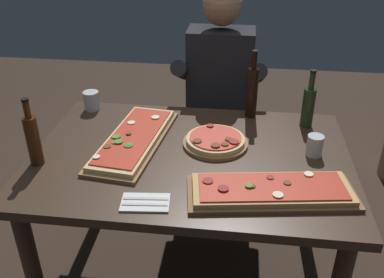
{
  "coord_description": "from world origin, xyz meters",
  "views": [
    {
      "loc": [
        0.21,
        -1.59,
        1.73
      ],
      "look_at": [
        0.0,
        0.05,
        0.79
      ],
      "focal_mm": 39.85,
      "sensor_mm": 36.0,
      "label": 1
    }
  ],
  "objects_px": {
    "pizza_rectangular_left": "(134,139)",
    "vinegar_bottle_green": "(33,138)",
    "pizza_round_far": "(215,141)",
    "oil_bottle_amber": "(252,91)",
    "seated_diner": "(219,90)",
    "diner_chair": "(219,120)",
    "dining_table": "(191,172)",
    "pizza_rectangular_front": "(271,191)",
    "tumbler_near_camera": "(92,102)",
    "tumbler_far_side": "(315,146)",
    "wine_bottle_dark": "(308,105)"
  },
  "relations": [
    {
      "from": "tumbler_far_side",
      "to": "dining_table",
      "type": "bearing_deg",
      "value": -173.27
    },
    {
      "from": "diner_chair",
      "to": "tumbler_near_camera",
      "type": "bearing_deg",
      "value": -144.87
    },
    {
      "from": "tumbler_near_camera",
      "to": "pizza_round_far",
      "type": "bearing_deg",
      "value": -23.4
    },
    {
      "from": "dining_table",
      "to": "pizza_rectangular_front",
      "type": "relative_size",
      "value": 2.1
    },
    {
      "from": "wine_bottle_dark",
      "to": "tumbler_near_camera",
      "type": "distance_m",
      "value": 1.12
    },
    {
      "from": "tumbler_near_camera",
      "to": "diner_chair",
      "type": "relative_size",
      "value": 0.12
    },
    {
      "from": "oil_bottle_amber",
      "to": "diner_chair",
      "type": "bearing_deg",
      "value": 112.86
    },
    {
      "from": "pizza_rectangular_front",
      "to": "wine_bottle_dark",
      "type": "distance_m",
      "value": 0.63
    },
    {
      "from": "pizza_rectangular_left",
      "to": "vinegar_bottle_green",
      "type": "distance_m",
      "value": 0.44
    },
    {
      "from": "wine_bottle_dark",
      "to": "oil_bottle_amber",
      "type": "distance_m",
      "value": 0.28
    },
    {
      "from": "vinegar_bottle_green",
      "to": "seated_diner",
      "type": "distance_m",
      "value": 1.14
    },
    {
      "from": "oil_bottle_amber",
      "to": "seated_diner",
      "type": "bearing_deg",
      "value": 120.1
    },
    {
      "from": "wine_bottle_dark",
      "to": "tumbler_near_camera",
      "type": "xyz_separation_m",
      "value": [
        -1.11,
        0.05,
        -0.07
      ]
    },
    {
      "from": "tumbler_near_camera",
      "to": "seated_diner",
      "type": "relative_size",
      "value": 0.08
    },
    {
      "from": "pizza_round_far",
      "to": "oil_bottle_amber",
      "type": "relative_size",
      "value": 0.85
    },
    {
      "from": "seated_diner",
      "to": "vinegar_bottle_green",
      "type": "bearing_deg",
      "value": -128.9
    },
    {
      "from": "dining_table",
      "to": "pizza_rectangular_left",
      "type": "xyz_separation_m",
      "value": [
        -0.27,
        0.07,
        0.12
      ]
    },
    {
      "from": "pizza_rectangular_left",
      "to": "diner_chair",
      "type": "xyz_separation_m",
      "value": [
        0.35,
        0.79,
        -0.27
      ]
    },
    {
      "from": "wine_bottle_dark",
      "to": "oil_bottle_amber",
      "type": "height_order",
      "value": "oil_bottle_amber"
    },
    {
      "from": "vinegar_bottle_green",
      "to": "seated_diner",
      "type": "height_order",
      "value": "seated_diner"
    },
    {
      "from": "pizza_rectangular_left",
      "to": "seated_diner",
      "type": "height_order",
      "value": "seated_diner"
    },
    {
      "from": "dining_table",
      "to": "wine_bottle_dark",
      "type": "xyz_separation_m",
      "value": [
        0.53,
        0.34,
        0.21
      ]
    },
    {
      "from": "oil_bottle_amber",
      "to": "tumbler_far_side",
      "type": "relative_size",
      "value": 3.71
    },
    {
      "from": "dining_table",
      "to": "wine_bottle_dark",
      "type": "bearing_deg",
      "value": 32.65
    },
    {
      "from": "pizza_round_far",
      "to": "diner_chair",
      "type": "xyz_separation_m",
      "value": [
        -0.03,
        0.76,
        -0.27
      ]
    },
    {
      "from": "pizza_rectangular_front",
      "to": "seated_diner",
      "type": "xyz_separation_m",
      "value": [
        -0.27,
        0.99,
        -0.02
      ]
    },
    {
      "from": "dining_table",
      "to": "seated_diner",
      "type": "height_order",
      "value": "seated_diner"
    },
    {
      "from": "pizza_rectangular_front",
      "to": "pizza_round_far",
      "type": "relative_size",
      "value": 2.23
    },
    {
      "from": "wine_bottle_dark",
      "to": "tumbler_near_camera",
      "type": "height_order",
      "value": "wine_bottle_dark"
    },
    {
      "from": "pizza_round_far",
      "to": "tumbler_near_camera",
      "type": "height_order",
      "value": "tumbler_near_camera"
    },
    {
      "from": "pizza_rectangular_front",
      "to": "vinegar_bottle_green",
      "type": "distance_m",
      "value": 0.99
    },
    {
      "from": "wine_bottle_dark",
      "to": "tumbler_far_side",
      "type": "relative_size",
      "value": 3.08
    },
    {
      "from": "diner_chair",
      "to": "seated_diner",
      "type": "relative_size",
      "value": 0.65
    },
    {
      "from": "vinegar_bottle_green",
      "to": "seated_diner",
      "type": "relative_size",
      "value": 0.23
    },
    {
      "from": "pizza_rectangular_front",
      "to": "tumbler_far_side",
      "type": "distance_m",
      "value": 0.38
    },
    {
      "from": "pizza_rectangular_left",
      "to": "tumbler_far_side",
      "type": "distance_m",
      "value": 0.81
    },
    {
      "from": "oil_bottle_amber",
      "to": "dining_table",
      "type": "bearing_deg",
      "value": -122.05
    },
    {
      "from": "pizza_rectangular_front",
      "to": "wine_bottle_dark",
      "type": "relative_size",
      "value": 2.28
    },
    {
      "from": "vinegar_bottle_green",
      "to": "tumbler_near_camera",
      "type": "xyz_separation_m",
      "value": [
        0.06,
        0.54,
        -0.08
      ]
    },
    {
      "from": "dining_table",
      "to": "diner_chair",
      "type": "xyz_separation_m",
      "value": [
        0.08,
        0.86,
        -0.16
      ]
    },
    {
      "from": "pizza_round_far",
      "to": "tumbler_far_side",
      "type": "height_order",
      "value": "tumbler_far_side"
    },
    {
      "from": "pizza_rectangular_front",
      "to": "oil_bottle_amber",
      "type": "bearing_deg",
      "value": 96.92
    },
    {
      "from": "oil_bottle_amber",
      "to": "tumbler_near_camera",
      "type": "distance_m",
      "value": 0.85
    },
    {
      "from": "tumbler_far_side",
      "to": "diner_chair",
      "type": "bearing_deg",
      "value": 120.33
    },
    {
      "from": "vinegar_bottle_green",
      "to": "tumbler_far_side",
      "type": "distance_m",
      "value": 1.2
    },
    {
      "from": "dining_table",
      "to": "vinegar_bottle_green",
      "type": "height_order",
      "value": "vinegar_bottle_green"
    },
    {
      "from": "oil_bottle_amber",
      "to": "seated_diner",
      "type": "relative_size",
      "value": 0.26
    },
    {
      "from": "pizza_rectangular_front",
      "to": "diner_chair",
      "type": "relative_size",
      "value": 0.77
    },
    {
      "from": "vinegar_bottle_green",
      "to": "seated_diner",
      "type": "xyz_separation_m",
      "value": [
        0.72,
        0.89,
        -0.12
      ]
    },
    {
      "from": "pizza_rectangular_front",
      "to": "oil_bottle_amber",
      "type": "height_order",
      "value": "oil_bottle_amber"
    }
  ]
}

